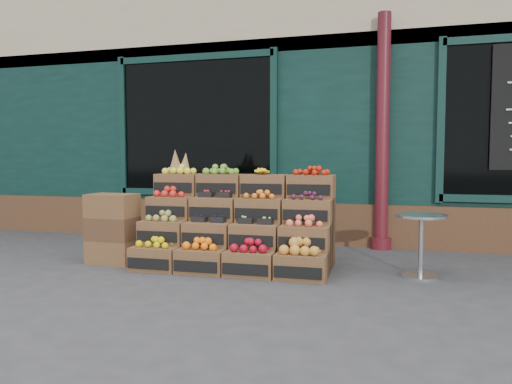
# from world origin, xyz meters

# --- Properties ---
(ground) EXTENTS (60.00, 60.00, 0.00)m
(ground) POSITION_xyz_m (0.00, 0.00, 0.00)
(ground) COLOR #38383A
(ground) RESTS_ON ground
(shop_facade) EXTENTS (12.00, 6.24, 4.80)m
(shop_facade) POSITION_xyz_m (0.00, 5.11, 2.40)
(shop_facade) COLOR black
(shop_facade) RESTS_ON ground
(crate_display) EXTENTS (2.21, 1.12, 1.36)m
(crate_display) POSITION_xyz_m (-0.37, 0.48, 0.42)
(crate_display) COLOR brown
(crate_display) RESTS_ON ground
(spare_crates) EXTENTS (0.55, 0.39, 0.83)m
(spare_crates) POSITION_xyz_m (-1.84, 0.21, 0.41)
(spare_crates) COLOR brown
(spare_crates) RESTS_ON ground
(bistro_table) EXTENTS (0.53, 0.53, 0.67)m
(bistro_table) POSITION_xyz_m (1.67, 0.47, 0.42)
(bistro_table) COLOR #B7BABF
(bistro_table) RESTS_ON ground
(shopkeeper) EXTENTS (0.80, 0.59, 2.02)m
(shopkeeper) POSITION_xyz_m (-1.80, 2.61, 1.01)
(shopkeeper) COLOR #134519
(shopkeeper) RESTS_ON ground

